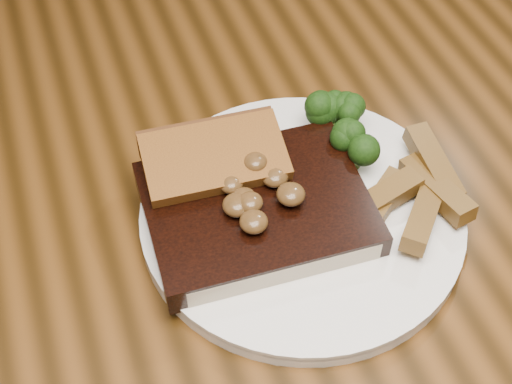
% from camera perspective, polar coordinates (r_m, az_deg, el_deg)
% --- Properties ---
extents(dining_table, '(1.60, 0.90, 0.75)m').
position_cam_1_polar(dining_table, '(0.68, -0.91, -8.17)').
color(dining_table, '#512F10').
rests_on(dining_table, ground).
extents(chair_far, '(0.42, 0.42, 0.87)m').
position_cam_1_polar(chair_far, '(1.25, -15.33, 10.95)').
color(chair_far, black).
rests_on(chair_far, ground).
extents(plate, '(0.27, 0.27, 0.01)m').
position_cam_1_polar(plate, '(0.61, 3.67, -1.94)').
color(plate, white).
rests_on(plate, dining_table).
extents(steak, '(0.19, 0.15, 0.03)m').
position_cam_1_polar(steak, '(0.59, 0.07, -1.39)').
color(steak, black).
rests_on(steak, plate).
extents(steak_bone, '(0.16, 0.02, 0.02)m').
position_cam_1_polar(steak_bone, '(0.56, 2.23, -6.35)').
color(steak_bone, '#C0B294').
rests_on(steak_bone, plate).
extents(mushroom_pile, '(0.06, 0.06, 0.03)m').
position_cam_1_polar(mushroom_pile, '(0.56, -0.33, 0.06)').
color(mushroom_pile, brown).
rests_on(mushroom_pile, steak).
extents(garlic_bread, '(0.12, 0.07, 0.03)m').
position_cam_1_polar(garlic_bread, '(0.61, -3.24, 1.22)').
color(garlic_bread, brown).
rests_on(garlic_bread, plate).
extents(potato_wedges, '(0.10, 0.10, 0.02)m').
position_cam_1_polar(potato_wedges, '(0.61, 10.60, 0.35)').
color(potato_wedges, brown).
rests_on(potato_wedges, plate).
extents(broccoli_cluster, '(0.08, 0.08, 0.04)m').
position_cam_1_polar(broccoli_cluster, '(0.65, 7.00, 5.22)').
color(broccoli_cluster, '#1A3B0D').
rests_on(broccoli_cluster, plate).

